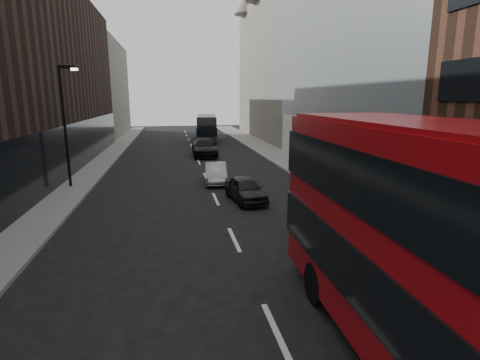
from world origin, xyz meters
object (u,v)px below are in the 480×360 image
street_lamp (66,118)px  car_a (245,189)px  car_b (216,173)px  car_c (204,148)px  grey_bus (207,128)px

street_lamp → car_a: street_lamp is taller
car_b → car_c: bearing=93.6°
car_a → car_c: size_ratio=0.69×
street_lamp → car_b: street_lamp is taller
car_c → car_b: bearing=-90.7°
grey_bus → car_b: bearing=-88.7°
grey_bus → car_c: grey_bus is taller
grey_bus → car_a: bearing=-86.0°
street_lamp → car_b: size_ratio=1.84×
grey_bus → car_c: size_ratio=1.86×
street_lamp → grey_bus: (10.44, 23.78, -2.45)m
street_lamp → car_c: 15.04m
grey_bus → car_a: (-0.70, -28.42, -1.08)m
car_a → car_c: (-0.71, 16.18, 0.15)m
grey_bus → car_a: size_ratio=2.69×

